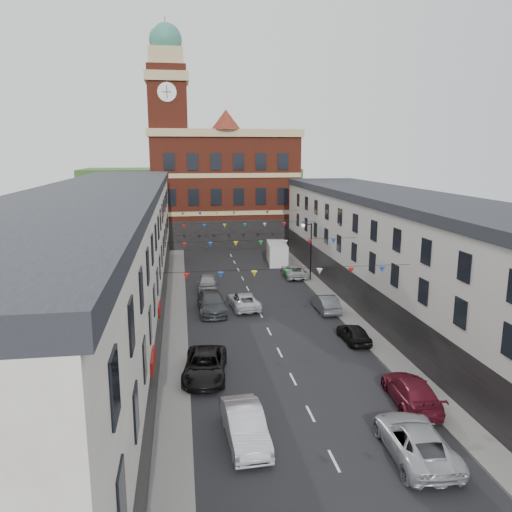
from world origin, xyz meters
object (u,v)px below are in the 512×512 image
car_left_c (205,366)px  car_left_e (207,283)px  car_left_b (245,426)px  car_right_f (294,271)px  car_right_c (411,391)px  car_right_e (326,303)px  pedestrian (237,302)px  moving_car (243,301)px  white_van (277,253)px  car_right_d (354,333)px  car_left_d (212,303)px  car_right_b (415,440)px  street_lamp (309,244)px

car_left_c → car_left_e: 18.98m
car_left_b → car_left_e: bearing=87.5°
car_left_e → car_right_f: size_ratio=0.93×
car_left_c → car_right_c: size_ratio=1.04×
car_right_e → pedestrian: (-7.32, 1.23, 0.05)m
car_right_c → moving_car: size_ratio=1.04×
car_left_c → white_van: 31.34m
car_right_d → pedestrian: size_ratio=2.46×
car_left_b → car_right_d: size_ratio=1.28×
car_right_c → car_left_d: bearing=-55.4°
car_right_d → white_van: white_van is taller
car_right_b → car_right_d: (1.90, 13.25, -0.11)m
car_left_d → car_right_d: size_ratio=1.47×
car_left_c → car_left_d: bearing=91.2°
car_left_d → car_right_e: car_left_d is taller
car_left_c → car_right_c: car_right_c is taller
car_right_e → pedestrian: pedestrian is taller
street_lamp → car_left_e: (-10.45, -2.02, -3.14)m
car_right_c → pedestrian: 18.59m
car_right_f → white_van: bearing=-83.8°
pedestrian → white_van: bearing=47.5°
car_right_c → pedestrian: pedestrian is taller
car_left_c → car_left_d: car_left_d is taller
street_lamp → car_right_c: 26.02m
car_right_d → pedestrian: 10.98m
car_right_b → moving_car: 22.51m
car_left_e → car_right_d: size_ratio=1.20×
street_lamp → pedestrian: street_lamp is taller
car_left_d → car_right_c: size_ratio=1.08×
car_right_d → moving_car: 11.01m
white_van → car_right_b: bearing=-86.2°
car_left_b → car_right_d: (9.10, 11.03, -0.15)m
car_right_d → car_right_f: (0.00, 18.65, 0.03)m
street_lamp → car_right_b: (-2.95, -30.14, -3.16)m
car_right_d → moving_car: bearing=-54.8°
white_van → car_left_e: bearing=-123.8°
car_left_b → moving_car: bearing=79.8°
car_left_e → car_left_d: bearing=-85.8°
car_left_c → car_left_e: bearing=93.1°
car_left_d → car_right_b: size_ratio=1.03×
car_left_c → car_right_d: bearing=27.7°
car_left_c → car_right_f: 25.06m
car_right_e → white_van: white_van is taller
moving_car → white_van: white_van is taller
car_left_b → car_left_c: (-1.48, 6.97, -0.06)m
car_left_d → car_left_b: bearing=-91.1°
car_right_d → car_left_e: bearing=-59.9°
car_left_d → car_right_f: car_left_d is taller
car_right_e → moving_car: bearing=-15.4°
car_left_c → car_right_d: 11.33m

